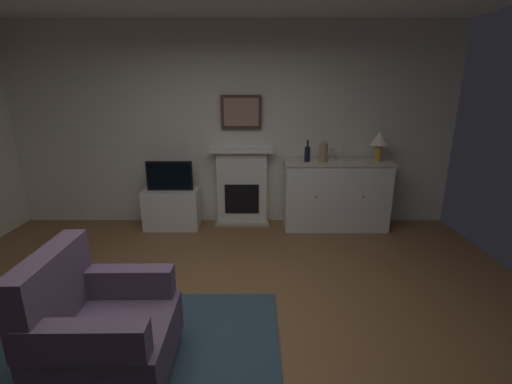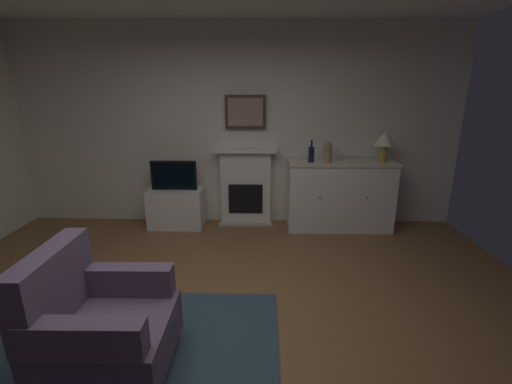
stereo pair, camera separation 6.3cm
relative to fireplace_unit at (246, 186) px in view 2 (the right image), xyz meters
The scene contains 14 objects.
ground_plane 2.54m from the fireplace_unit, 93.31° to the right, with size 6.20×5.24×0.10m, color brown.
wall_rear 0.85m from the fireplace_unit, 138.12° to the left, with size 6.20×0.06×2.75m, color silver.
area_rug 3.05m from the fireplace_unit, 107.82° to the right, with size 2.59×1.91×0.02m, color #2D4251.
fireplace_unit is the anchor object (origin of this frame).
framed_picture 1.04m from the fireplace_unit, 90.00° to the left, with size 0.55×0.04×0.45m.
sideboard_cabinet 1.32m from the fireplace_unit, ahead, with size 1.44×0.49×0.95m.
table_lamp 1.97m from the fireplace_unit, ahead, with size 0.26×0.26×0.40m.
wine_bottle 1.04m from the fireplace_unit, 13.62° to the right, with size 0.08×0.08×0.29m.
wine_glass_left 1.35m from the fireplace_unit, ahead, with size 0.07×0.07×0.16m.
wine_glass_center 1.46m from the fireplace_unit, ahead, with size 0.07×0.07×0.16m.
vase_decorative 1.24m from the fireplace_unit, 11.75° to the right, with size 0.11×0.11×0.28m.
tv_cabinet 1.03m from the fireplace_unit, behind, with size 0.75×0.42×0.55m.
tv_set 1.01m from the fireplace_unit, 169.23° to the right, with size 0.62×0.07×0.40m.
armchair 2.98m from the fireplace_unit, 106.21° to the right, with size 0.82×0.79×0.92m.
Camera 2 is at (0.41, -2.37, 1.89)m, focal length 24.72 mm.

